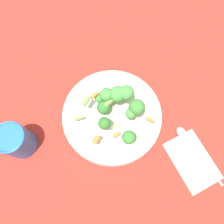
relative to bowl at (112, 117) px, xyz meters
name	(u,v)px	position (x,y,z in m)	size (l,w,h in m)	color
ground_plane	(112,119)	(0.00, 0.00, -0.03)	(3.00, 3.00, 0.00)	#B72D23
bowl	(112,117)	(0.00, 0.00, 0.00)	(0.29, 0.29, 0.05)	silver
pasta_salad	(118,105)	(0.01, 0.02, 0.07)	(0.19, 0.18, 0.08)	#8CB766
cup	(16,141)	(-0.18, -0.21, 0.03)	(0.08, 0.08, 0.11)	#2366B2
napkin	(192,161)	(0.27, 0.02, -0.03)	(0.19, 0.17, 0.01)	beige
spoon	(191,145)	(0.24, 0.06, -0.02)	(0.19, 0.09, 0.01)	silver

